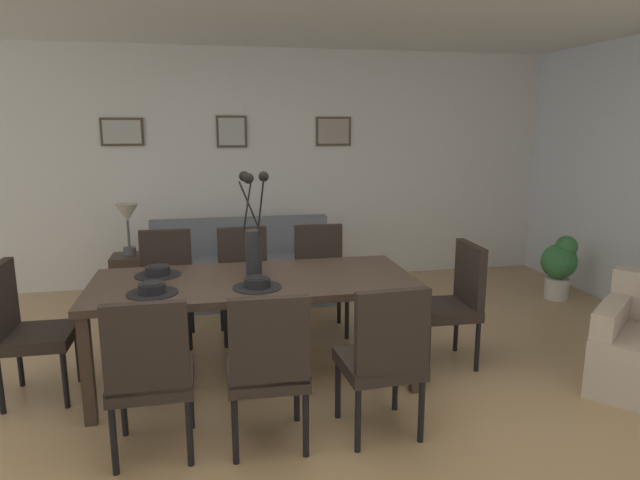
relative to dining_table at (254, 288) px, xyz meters
The scene contains 25 objects.
ground_plane 0.94m from the dining_table, 82.72° to the right, with size 9.00×9.00×0.00m, color tan.
back_wall_panel 2.68m from the dining_table, 88.19° to the left, with size 9.00×0.10×2.60m, color silver.
dining_table is the anchor object (origin of this frame).
dining_chair_near_left 1.08m from the dining_table, 126.19° to the right, with size 0.44×0.44×0.92m.
dining_chair_near_right 1.12m from the dining_table, 126.52° to the left, with size 0.45×0.45×0.92m.
dining_chair_far_left 0.91m from the dining_table, 90.60° to the right, with size 0.45×0.45×0.92m.
dining_chair_far_right 0.90m from the dining_table, 90.67° to the left, with size 0.46×0.46×0.92m.
dining_chair_mid_left 1.13m from the dining_table, 54.41° to the right, with size 0.47×0.47×0.92m.
dining_chair_mid_right 1.10m from the dining_table, 53.47° to the left, with size 0.47×0.47×0.92m.
dining_chair_head_west 1.51m from the dining_table, behind, with size 0.44×0.44×0.92m.
dining_chair_head_east 1.50m from the dining_table, ahead, with size 0.45×0.45×0.92m.
centerpiece_vase 0.35m from the dining_table, 55.35° to the left, with size 0.21×0.23×0.73m.
placemat_near_left 0.70m from the dining_table, 161.77° to the right, with size 0.32×0.32×0.01m, color black.
bowl_near_left 0.70m from the dining_table, 161.77° to the right, with size 0.17×0.17×0.07m.
placemat_near_right 0.70m from the dining_table, 161.77° to the left, with size 0.32×0.32×0.01m, color black.
bowl_near_right 0.70m from the dining_table, 161.77° to the left, with size 0.17×0.17×0.07m.
placemat_far_left 0.23m from the dining_table, 90.00° to the right, with size 0.32×0.32×0.01m, color black.
bowl_far_left 0.24m from the dining_table, 90.00° to the right, with size 0.17×0.17×0.07m.
sofa 1.95m from the dining_table, 88.71° to the left, with size 1.88×0.84×0.80m.
side_table 2.19m from the dining_table, 119.61° to the left, with size 0.36×0.36×0.52m, color #3D2D23.
table_lamp 2.16m from the dining_table, 119.61° to the left, with size 0.22×0.22×0.51m.
framed_picture_left 2.97m from the dining_table, 114.27° to the left, with size 0.44×0.03×0.29m.
framed_picture_center 2.74m from the dining_table, 90.00° to the left, with size 0.33×0.03×0.34m.
framed_picture_right 2.97m from the dining_table, 65.73° to the left, with size 0.40×0.03×0.32m.
potted_plant 3.48m from the dining_table, 20.64° to the left, with size 0.36×0.36×0.67m.
Camera 1 is at (-0.38, -3.07, 1.79)m, focal length 31.20 mm.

